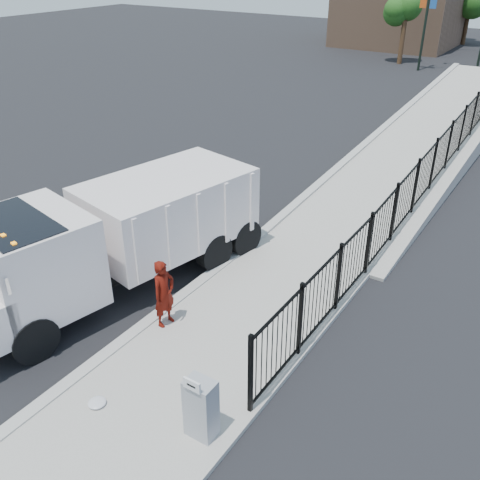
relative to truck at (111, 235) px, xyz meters
The scene contains 12 objects.
ground 2.42m from the truck, ahead, with size 120.00×120.00×0.00m, color black.
sidewalk 4.44m from the truck, 26.23° to the right, with size 3.55×12.00×0.12m, color #9E998E.
curb 2.99m from the truck, 45.51° to the right, with size 0.30×12.00×0.16m, color #ADAAA3.
ramp 16.71m from the truck, 76.33° to the left, with size 3.95×24.00×1.70m, color #9E998E.
iron_fence 13.31m from the truck, 66.23° to the left, with size 0.10×28.00×1.80m, color black.
truck is the anchor object (origin of this frame).
worker 2.37m from the truck, 15.13° to the right, with size 0.62×0.41×1.69m, color #510D06.
utility_cabinet 5.71m from the truck, 29.65° to the right, with size 0.55×0.40×1.25m, color gray.
arrow_sign 5.76m from the truck, 31.55° to the right, with size 0.35×0.04×0.22m, color white.
debris 4.57m from the truck, 50.68° to the right, with size 0.36×0.36×0.09m, color silver.
light_pole_0 33.36m from the truck, 92.76° to the left, with size 3.77×0.22×8.00m.
tree_0 35.25m from the truck, 96.41° to the left, with size 2.23×2.23×5.12m.
Camera 1 is at (7.49, -8.41, 8.03)m, focal length 40.00 mm.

